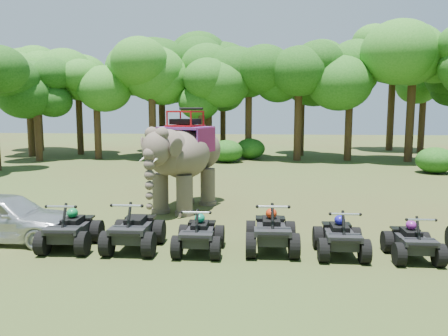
{
  "coord_description": "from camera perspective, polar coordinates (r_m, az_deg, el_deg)",
  "views": [
    {
      "loc": [
        1.29,
        -12.46,
        3.73
      ],
      "look_at": [
        0.0,
        1.2,
        1.9
      ],
      "focal_mm": 35.0,
      "sensor_mm": 36.0,
      "label": 1
    }
  ],
  "objects": [
    {
      "name": "atv_3",
      "position": [
        11.74,
        6.22,
        -7.48
      ],
      "size": [
        1.42,
        1.9,
        1.37
      ],
      "primitive_type": null,
      "rotation": [
        0.0,
        0.0,
        0.04
      ],
      "color": "black",
      "rests_on": "ground"
    },
    {
      "name": "tree_36",
      "position": [
        39.27,
        -2.34,
        9.57
      ],
      "size": [
        7.12,
        7.12,
        10.17
      ],
      "primitive_type": null,
      "color": "#195114",
      "rests_on": "ground"
    },
    {
      "name": "tree_29",
      "position": [
        34.56,
        -23.22,
        6.36
      ],
      "size": [
        4.69,
        4.69,
        6.7
      ],
      "primitive_type": null,
      "color": "#195114",
      "rests_on": "ground"
    },
    {
      "name": "tree_1",
      "position": [
        36.34,
        10.07,
        8.0
      ],
      "size": [
        5.68,
        5.68,
        8.12
      ],
      "primitive_type": null,
      "color": "#195114",
      "rests_on": "ground"
    },
    {
      "name": "tree_42",
      "position": [
        43.28,
        21.07,
        9.16
      ],
      "size": [
        7.4,
        7.4,
        10.57
      ],
      "primitive_type": null,
      "color": "#195114",
      "rests_on": "ground"
    },
    {
      "name": "tree_41",
      "position": [
        43.43,
        -23.1,
        8.08
      ],
      "size": [
        6.37,
        6.37,
        9.1
      ],
      "primitive_type": null,
      "color": "#195114",
      "rests_on": "ground"
    },
    {
      "name": "tree_39",
      "position": [
        34.23,
        -2.03,
        8.07
      ],
      "size": [
        5.62,
        5.62,
        8.04
      ],
      "primitive_type": null,
      "color": "#195114",
      "rests_on": "ground"
    },
    {
      "name": "tree_31",
      "position": [
        33.58,
        -9.38,
        8.37
      ],
      "size": [
        5.94,
        5.94,
        8.48
      ],
      "primitive_type": null,
      "color": "#195114",
      "rests_on": "ground"
    },
    {
      "name": "tree_3",
      "position": [
        34.17,
        23.26,
        8.36
      ],
      "size": [
        6.37,
        6.37,
        9.1
      ],
      "primitive_type": null,
      "color": "#195114",
      "rests_on": "ground"
    },
    {
      "name": "tree_2",
      "position": [
        33.51,
        16.04,
        7.63
      ],
      "size": [
        5.49,
        5.49,
        7.84
      ],
      "primitive_type": null,
      "color": "#195114",
      "rests_on": "ground"
    },
    {
      "name": "tree_32",
      "position": [
        32.53,
        -2.95,
        6.84
      ],
      "size": [
        4.63,
        4.63,
        6.61
      ],
      "primitive_type": null,
      "color": "#195114",
      "rests_on": "ground"
    },
    {
      "name": "atv_5",
      "position": [
        12.05,
        23.4,
        -8.16
      ],
      "size": [
        1.17,
        1.6,
        1.18
      ],
      "primitive_type": null,
      "rotation": [
        0.0,
        0.0,
        0.01
      ],
      "color": "black",
      "rests_on": "ground"
    },
    {
      "name": "atv_2",
      "position": [
        11.58,
        -3.27,
        -7.99
      ],
      "size": [
        1.25,
        1.69,
        1.24
      ],
      "primitive_type": null,
      "rotation": [
        0.0,
        0.0,
        0.01
      ],
      "color": "black",
      "rests_on": "ground"
    },
    {
      "name": "tree_43",
      "position": [
        38.48,
        -24.07,
        7.51
      ],
      "size": [
        5.75,
        5.75,
        8.22
      ],
      "primitive_type": null,
      "color": "#195114",
      "rests_on": "ground"
    },
    {
      "name": "atv_0",
      "position": [
        12.58,
        -19.39,
        -6.96
      ],
      "size": [
        1.41,
        1.86,
        1.32
      ],
      "primitive_type": null,
      "rotation": [
        0.0,
        0.0,
        0.06
      ],
      "color": "black",
      "rests_on": "ground"
    },
    {
      "name": "tree_0",
      "position": [
        33.75,
        3.23,
        7.6
      ],
      "size": [
        5.24,
        5.24,
        7.48
      ],
      "primitive_type": null,
      "color": "#195114",
      "rests_on": "ground"
    },
    {
      "name": "atv_4",
      "position": [
        11.73,
        14.96,
        -8.01
      ],
      "size": [
        1.25,
        1.7,
        1.26
      ],
      "primitive_type": null,
      "rotation": [
        0.0,
        0.0,
        0.01
      ],
      "color": "black",
      "rests_on": "ground"
    },
    {
      "name": "tree_40",
      "position": [
        38.71,
        -18.41,
        7.39
      ],
      "size": [
        5.39,
        5.39,
        7.7
      ],
      "primitive_type": null,
      "color": "#195114",
      "rests_on": "ground"
    },
    {
      "name": "parked_car",
      "position": [
        14.01,
        -26.83,
        -5.71
      ],
      "size": [
        4.14,
        1.67,
        1.41
      ],
      "primitive_type": "imported",
      "rotation": [
        0.0,
        0.0,
        1.57
      ],
      "color": "silver",
      "rests_on": "ground"
    },
    {
      "name": "tree_37",
      "position": [
        42.41,
        -0.14,
        7.85
      ],
      "size": [
        5.49,
        5.49,
        7.84
      ],
      "primitive_type": null,
      "color": "#195114",
      "rests_on": "ground"
    },
    {
      "name": "ground",
      "position": [
        13.07,
        -0.5,
        -8.98
      ],
      "size": [
        110.0,
        110.0,
        0.0
      ],
      "primitive_type": "plane",
      "color": "#47381E",
      "rests_on": "ground"
    },
    {
      "name": "tree_33",
      "position": [
        39.81,
        -8.13,
        8.87
      ],
      "size": [
        6.53,
        6.53,
        9.33
      ],
      "primitive_type": null,
      "color": "#195114",
      "rests_on": "ground"
    },
    {
      "name": "tree_38",
      "position": [
        32.77,
        9.68,
        8.63
      ],
      "size": [
        6.14,
        6.14,
        8.77
      ],
      "primitive_type": null,
      "color": "#195114",
      "rests_on": "ground"
    },
    {
      "name": "tree_34",
      "position": [
        42.2,
        24.55,
        7.74
      ],
      "size": [
        6.07,
        6.07,
        8.67
      ],
      "primitive_type": null,
      "color": "#195114",
      "rests_on": "ground"
    },
    {
      "name": "elephant",
      "position": [
        16.48,
        -5.15,
        1.19
      ],
      "size": [
        3.32,
        4.92,
        3.8
      ],
      "primitive_type": null,
      "rotation": [
        0.0,
        0.0,
        -0.32
      ],
      "color": "#4C4237",
      "rests_on": "ground"
    },
    {
      "name": "atv_1",
      "position": [
        12.04,
        -11.66,
        -7.21
      ],
      "size": [
        1.38,
        1.88,
        1.37
      ],
      "primitive_type": null,
      "rotation": [
        0.0,
        0.0,
        0.02
      ],
      "color": "black",
      "rests_on": "ground"
    },
    {
      "name": "tree_30",
      "position": [
        34.68,
        -16.28,
        7.4
      ],
      "size": [
        5.31,
        5.31,
        7.58
      ],
      "primitive_type": null,
      "color": "#195114",
      "rests_on": "ground"
    }
  ]
}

